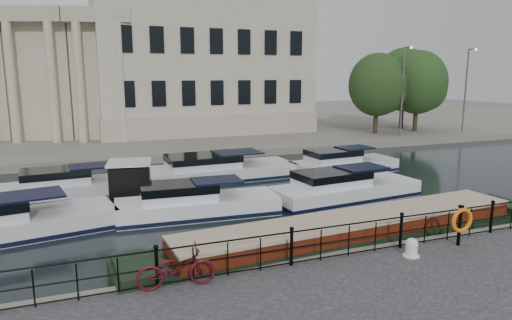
{
  "coord_description": "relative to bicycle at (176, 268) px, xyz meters",
  "views": [
    {
      "loc": [
        -5.65,
        -13.92,
        6.24
      ],
      "look_at": [
        0.5,
        2.0,
        3.0
      ],
      "focal_mm": 32.0,
      "sensor_mm": 36.0,
      "label": 1
    }
  ],
  "objects": [
    {
      "name": "harbour_hut",
      "position": [
        -0.08,
        10.71,
        -0.16
      ],
      "size": [
        3.1,
        2.73,
        2.17
      ],
      "rotation": [
        0.0,
        0.0,
        -0.17
      ],
      "color": "#6B665B",
      "rests_on": "ground_plane"
    },
    {
      "name": "lamp_posts",
      "position": [
        29.52,
        23.14,
        3.69
      ],
      "size": [
        8.24,
        1.55,
        8.07
      ],
      "color": "#59595B",
      "rests_on": "far_bank"
    },
    {
      "name": "mooring_bollard",
      "position": [
        7.36,
        -0.54,
        -0.28
      ],
      "size": [
        0.53,
        0.53,
        0.6
      ],
      "color": "silver",
      "rests_on": "near_quay"
    },
    {
      "name": "narrowboat",
      "position": [
        6.89,
        1.88,
        -0.74
      ],
      "size": [
        17.14,
        3.51,
        1.62
      ],
      "rotation": [
        0.0,
        0.0,
        0.07
      ],
      "color": "black",
      "rests_on": "ground_plane"
    },
    {
      "name": "life_ring_post",
      "position": [
        9.47,
        -0.42,
        0.32
      ],
      "size": [
        0.86,
        0.22,
        1.4
      ],
      "color": "black",
      "rests_on": "near_quay"
    },
    {
      "name": "trees",
      "position": [
        28.1,
        26.17,
        4.11
      ],
      "size": [
        10.86,
        8.53,
        8.37
      ],
      "color": "black",
      "rests_on": "far_bank"
    },
    {
      "name": "far_bank",
      "position": [
        3.52,
        41.44,
        -0.83
      ],
      "size": [
        120.0,
        42.0,
        0.55
      ],
      "primitive_type": "cube",
      "color": "#6B665B",
      "rests_on": "ground_plane"
    },
    {
      "name": "ground_plane",
      "position": [
        3.52,
        2.44,
        -1.11
      ],
      "size": [
        160.0,
        160.0,
        0.0
      ],
      "primitive_type": "plane",
      "color": "black",
      "rests_on": "ground"
    },
    {
      "name": "railing",
      "position": [
        3.52,
        0.19,
        0.09
      ],
      "size": [
        24.14,
        0.14,
        1.22
      ],
      "color": "black",
      "rests_on": "near_quay"
    },
    {
      "name": "bicycle",
      "position": [
        0.0,
        0.0,
        0.0
      ],
      "size": [
        2.17,
        0.89,
        1.12
      ],
      "primitive_type": "imported",
      "rotation": [
        0.0,
        0.0,
        1.5
      ],
      "color": "#4D0D17",
      "rests_on": "near_quay"
    },
    {
      "name": "civic_building",
      "position": [
        2.52,
        37.15,
        5.93
      ],
      "size": [
        53.55,
        31.84,
        16.85
      ],
      "color": "#ADA38C",
      "rests_on": "far_bank"
    },
    {
      "name": "cabin_cruisers",
      "position": [
        3.64,
        10.8,
        -0.74
      ],
      "size": [
        26.62,
        10.45,
        1.99
      ],
      "color": "silver",
      "rests_on": "ground_plane"
    }
  ]
}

